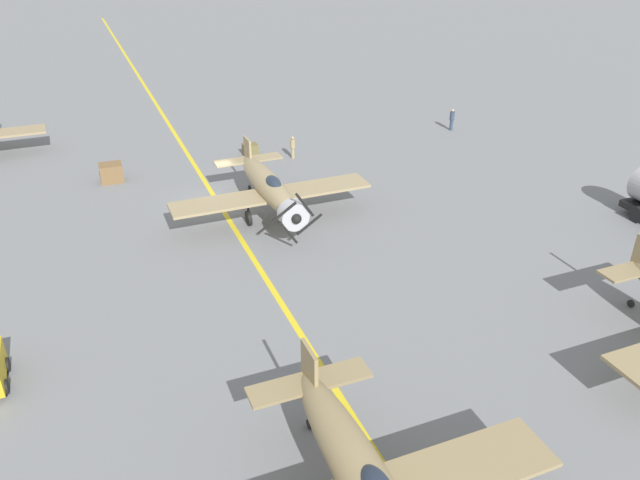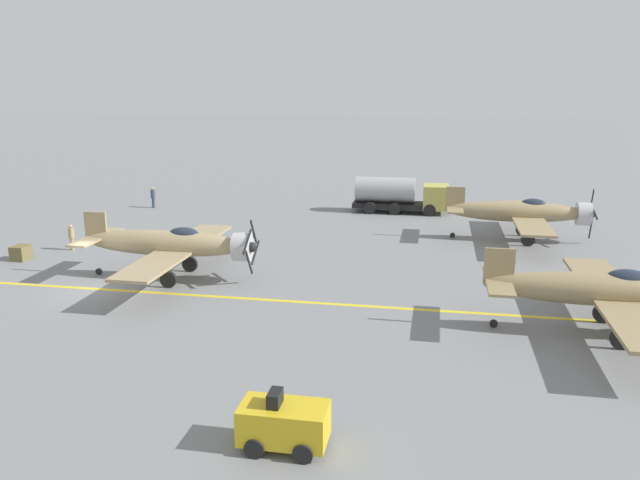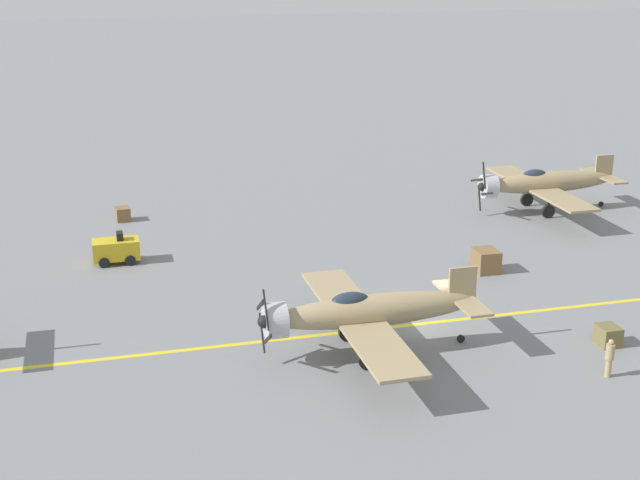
{
  "view_description": "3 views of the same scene",
  "coord_description": "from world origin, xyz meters",
  "px_view_note": "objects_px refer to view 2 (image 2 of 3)",
  "views": [
    {
      "loc": [
        7.67,
        36.18,
        16.78
      ],
      "look_at": [
        -3.04,
        9.96,
        1.56
      ],
      "focal_mm": 35.0,
      "sensor_mm": 36.0,
      "label": 1
    },
    {
      "loc": [
        28.71,
        17.73,
        10.46
      ],
      "look_at": [
        -1.57,
        12.04,
        2.84
      ],
      "focal_mm": 35.0,
      "sensor_mm": 36.0,
      "label": 2
    },
    {
      "loc": [
        -36.54,
        14.82,
        17.15
      ],
      "look_at": [
        2.65,
        4.3,
        3.75
      ],
      "focal_mm": 50.0,
      "sensor_mm": 36.0,
      "label": 3
    }
  ],
  "objects_px": {
    "airplane_far_center": "(607,291)",
    "ground_crew_inspecting": "(153,197)",
    "airplane_far_left": "(521,212)",
    "supply_crate_mid_lane": "(21,253)",
    "airplane_mid_center": "(172,244)",
    "tow_tractor": "(284,423)",
    "ground_crew_walking": "(71,236)",
    "fuel_tanker": "(401,195)"
  },
  "relations": [
    {
      "from": "airplane_far_center",
      "to": "ground_crew_inspecting",
      "type": "relative_size",
      "value": 6.59
    },
    {
      "from": "airplane_far_center",
      "to": "airplane_far_left",
      "type": "relative_size",
      "value": 1.0
    },
    {
      "from": "ground_crew_inspecting",
      "to": "supply_crate_mid_lane",
      "type": "relative_size",
      "value": 1.68
    },
    {
      "from": "airplane_mid_center",
      "to": "tow_tractor",
      "type": "height_order",
      "value": "airplane_mid_center"
    },
    {
      "from": "ground_crew_walking",
      "to": "supply_crate_mid_lane",
      "type": "height_order",
      "value": "ground_crew_walking"
    },
    {
      "from": "ground_crew_inspecting",
      "to": "airplane_far_left",
      "type": "bearing_deg",
      "value": 77.7
    },
    {
      "from": "airplane_far_center",
      "to": "fuel_tanker",
      "type": "bearing_deg",
      "value": -166.13
    },
    {
      "from": "airplane_mid_center",
      "to": "tow_tractor",
      "type": "distance_m",
      "value": 18.15
    },
    {
      "from": "airplane_far_center",
      "to": "ground_crew_walking",
      "type": "relative_size",
      "value": 7.06
    },
    {
      "from": "fuel_tanker",
      "to": "airplane_far_center",
      "type": "bearing_deg",
      "value": 21.9
    },
    {
      "from": "airplane_far_left",
      "to": "tow_tractor",
      "type": "distance_m",
      "value": 29.63
    },
    {
      "from": "tow_tractor",
      "to": "supply_crate_mid_lane",
      "type": "bearing_deg",
      "value": -129.16
    },
    {
      "from": "airplane_far_left",
      "to": "fuel_tanker",
      "type": "bearing_deg",
      "value": -141.37
    },
    {
      "from": "fuel_tanker",
      "to": "ground_crew_walking",
      "type": "bearing_deg",
      "value": -50.94
    },
    {
      "from": "ground_crew_walking",
      "to": "ground_crew_inspecting",
      "type": "xyz_separation_m",
      "value": [
        -14.67,
        -1.19,
        0.07
      ]
    },
    {
      "from": "airplane_mid_center",
      "to": "supply_crate_mid_lane",
      "type": "relative_size",
      "value": 11.05
    },
    {
      "from": "airplane_far_center",
      "to": "fuel_tanker",
      "type": "xyz_separation_m",
      "value": [
        -25.44,
        -10.23,
        -0.5
      ]
    },
    {
      "from": "fuel_tanker",
      "to": "tow_tractor",
      "type": "bearing_deg",
      "value": -1.96
    },
    {
      "from": "ground_crew_walking",
      "to": "ground_crew_inspecting",
      "type": "distance_m",
      "value": 14.72
    },
    {
      "from": "tow_tractor",
      "to": "ground_crew_walking",
      "type": "distance_m",
      "value": 27.58
    },
    {
      "from": "tow_tractor",
      "to": "airplane_far_center",
      "type": "bearing_deg",
      "value": 133.66
    },
    {
      "from": "airplane_far_center",
      "to": "airplane_far_left",
      "type": "height_order",
      "value": "airplane_far_center"
    },
    {
      "from": "ground_crew_walking",
      "to": "fuel_tanker",
      "type": "bearing_deg",
      "value": 129.06
    },
    {
      "from": "fuel_tanker",
      "to": "ground_crew_inspecting",
      "type": "xyz_separation_m",
      "value": [
        1.9,
        -21.61,
        -0.52
      ]
    },
    {
      "from": "fuel_tanker",
      "to": "supply_crate_mid_lane",
      "type": "bearing_deg",
      "value": -48.85
    },
    {
      "from": "ground_crew_walking",
      "to": "airplane_far_center",
      "type": "bearing_deg",
      "value": 73.86
    },
    {
      "from": "airplane_far_left",
      "to": "airplane_mid_center",
      "type": "relative_size",
      "value": 1.0
    },
    {
      "from": "fuel_tanker",
      "to": "tow_tractor",
      "type": "xyz_separation_m",
      "value": [
        36.39,
        -1.25,
        -0.72
      ]
    },
    {
      "from": "fuel_tanker",
      "to": "airplane_mid_center",
      "type": "bearing_deg",
      "value": -27.89
    },
    {
      "from": "ground_crew_walking",
      "to": "airplane_mid_center",
      "type": "bearing_deg",
      "value": 62.58
    },
    {
      "from": "airplane_mid_center",
      "to": "ground_crew_walking",
      "type": "xyz_separation_m",
      "value": [
        -4.74,
        -9.14,
        -1.08
      ]
    },
    {
      "from": "airplane_mid_center",
      "to": "ground_crew_walking",
      "type": "bearing_deg",
      "value": -107.96
    },
    {
      "from": "fuel_tanker",
      "to": "supply_crate_mid_lane",
      "type": "xyz_separation_m",
      "value": [
        19.36,
        -22.15,
        -1.06
      ]
    },
    {
      "from": "airplane_far_left",
      "to": "tow_tractor",
      "type": "relative_size",
      "value": 4.62
    },
    {
      "from": "airplane_mid_center",
      "to": "ground_crew_walking",
      "type": "height_order",
      "value": "airplane_mid_center"
    },
    {
      "from": "airplane_mid_center",
      "to": "fuel_tanker",
      "type": "height_order",
      "value": "airplane_mid_center"
    },
    {
      "from": "airplane_far_left",
      "to": "tow_tractor",
      "type": "height_order",
      "value": "airplane_far_left"
    },
    {
      "from": "airplane_far_center",
      "to": "airplane_far_left",
      "type": "distance_m",
      "value": 16.99
    },
    {
      "from": "airplane_far_center",
      "to": "airplane_mid_center",
      "type": "xyz_separation_m",
      "value": [
        -4.13,
        -21.5,
        0.0
      ]
    },
    {
      "from": "supply_crate_mid_lane",
      "to": "airplane_far_center",
      "type": "bearing_deg",
      "value": 79.37
    },
    {
      "from": "supply_crate_mid_lane",
      "to": "tow_tractor",
      "type": "bearing_deg",
      "value": 50.84
    },
    {
      "from": "supply_crate_mid_lane",
      "to": "ground_crew_walking",
      "type": "bearing_deg",
      "value": 148.17
    }
  ]
}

